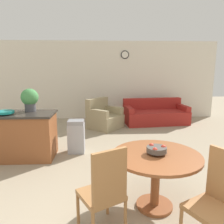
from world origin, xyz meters
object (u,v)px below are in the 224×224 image
(dining_chair_near_right, at_px, (218,198))
(potted_plant, at_px, (30,99))
(couch, at_px, (155,115))
(trash_bin, at_px, (76,136))
(teal_bowl, at_px, (5,112))
(fruit_bowl, at_px, (157,149))
(armchair, at_px, (104,118))
(dining_table, at_px, (156,166))
(dining_chair_near_left, at_px, (105,189))
(kitchen_island, at_px, (20,136))

(dining_chair_near_right, bearing_deg, potted_plant, 16.58)
(dining_chair_near_right, bearing_deg, couch, -35.64)
(trash_bin, bearing_deg, teal_bowl, -164.04)
(dining_chair_near_right, xyz_separation_m, couch, (0.64, 5.07, -0.26))
(fruit_bowl, relative_size, teal_bowl, 0.75)
(trash_bin, height_order, armchair, armchair)
(teal_bowl, height_order, trash_bin, teal_bowl)
(fruit_bowl, bearing_deg, potted_plant, 137.89)
(potted_plant, height_order, armchair, potted_plant)
(dining_table, distance_m, teal_bowl, 2.98)
(potted_plant, bearing_deg, couch, 38.07)
(dining_chair_near_left, distance_m, kitchen_island, 2.71)
(dining_table, distance_m, couch, 4.56)
(dining_chair_near_left, xyz_separation_m, dining_chair_near_right, (1.10, -0.21, 0.00))
(dining_chair_near_left, xyz_separation_m, teal_bowl, (-1.83, 2.04, 0.43))
(dining_table, bearing_deg, fruit_bowl, 143.21)
(dining_chair_near_right, distance_m, armchair, 4.65)
(dining_chair_near_right, xyz_separation_m, potted_plant, (-2.56, 2.56, 0.64))
(fruit_bowl, distance_m, kitchen_island, 2.88)
(couch, bearing_deg, trash_bin, -139.30)
(fruit_bowl, distance_m, potted_plant, 2.87)
(teal_bowl, distance_m, potted_plant, 0.53)
(dining_chair_near_right, distance_m, trash_bin, 3.10)
(fruit_bowl, height_order, trash_bin, fruit_bowl)
(dining_chair_near_left, xyz_separation_m, potted_plant, (-1.46, 2.35, 0.64))
(fruit_bowl, xyz_separation_m, couch, (1.09, 4.41, -0.51))
(fruit_bowl, bearing_deg, teal_bowl, 147.36)
(dining_table, bearing_deg, teal_bowl, 147.36)
(teal_bowl, relative_size, couch, 0.16)
(couch, bearing_deg, potted_plant, -148.10)
(kitchen_island, bearing_deg, couch, 38.61)
(kitchen_island, distance_m, couch, 4.32)
(teal_bowl, xyz_separation_m, potted_plant, (0.37, 0.32, 0.21))
(dining_chair_near_right, height_order, couch, dining_chair_near_right)
(fruit_bowl, height_order, kitchen_island, kitchen_island)
(potted_plant, xyz_separation_m, armchair, (1.51, 1.97, -0.87))
(dining_table, height_order, fruit_bowl, fruit_bowl)
(fruit_bowl, height_order, potted_plant, potted_plant)
(potted_plant, height_order, couch, potted_plant)
(dining_table, distance_m, dining_chair_near_right, 0.79)
(fruit_bowl, bearing_deg, trash_bin, 121.78)
(armchair, bearing_deg, dining_chair_near_right, -126.81)
(dining_table, relative_size, potted_plant, 2.42)
(teal_bowl, xyz_separation_m, armchair, (1.89, 2.28, -0.66))
(dining_chair_near_left, xyz_separation_m, trash_bin, (-0.56, 2.40, -0.18))
(trash_bin, xyz_separation_m, couch, (2.30, 2.46, -0.07))
(dining_chair_near_left, distance_m, armchair, 4.33)
(potted_plant, bearing_deg, fruit_bowl, -42.11)
(fruit_bowl, bearing_deg, kitchen_island, 143.04)
(dining_chair_near_left, xyz_separation_m, fruit_bowl, (0.65, 0.45, 0.26))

